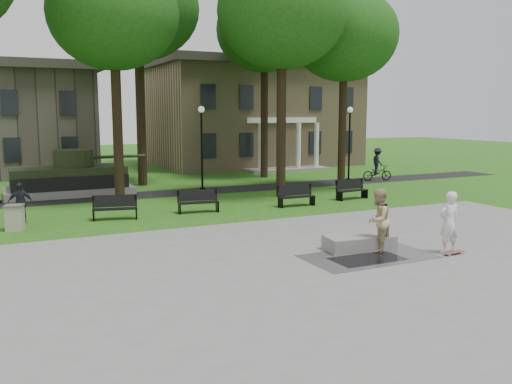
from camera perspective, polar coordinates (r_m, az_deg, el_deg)
ground at (r=19.66m, az=5.33°, el=-4.52°), size 120.00×120.00×0.00m
plaza at (r=15.72m, az=14.82°, el=-8.01°), size 22.00×16.00×0.02m
footpath at (r=30.40m, az=-6.35°, el=0.05°), size 44.00×2.60×0.01m
building_right at (r=46.85m, az=-0.48°, el=8.32°), size 17.00×12.00×8.60m
tree_1 at (r=27.84m, az=-14.79°, el=17.57°), size 6.20×6.20×11.63m
tree_2 at (r=28.72m, az=2.75°, el=18.26°), size 6.60×6.60×12.16m
tree_3 at (r=31.78m, az=9.29°, el=15.89°), size 6.00×6.00×11.19m
tree_4 at (r=33.91m, az=-12.37°, el=18.40°), size 7.20×7.20×13.50m
tree_5 at (r=37.15m, az=0.90°, el=16.55°), size 6.40×6.40×12.44m
lamp_mid at (r=30.58m, az=-5.73°, el=5.36°), size 0.36×0.36×4.73m
lamp_right at (r=35.26m, az=9.81°, el=5.67°), size 0.36×0.36×4.73m
tank_monument at (r=30.81m, az=-19.04°, el=1.35°), size 7.45×3.40×2.40m
puddle at (r=16.68m, az=11.66°, el=-6.92°), size 2.20×1.20×0.00m
concrete_block at (r=17.71m, az=10.80°, el=-5.25°), size 2.31×1.28×0.45m
skateboard at (r=17.92m, az=20.09°, el=-6.08°), size 0.79×0.26×0.07m
skateboarder at (r=17.86m, az=19.65°, el=-3.03°), size 0.72×0.48×1.95m
friend_watching at (r=17.47m, az=12.72°, el=-2.89°), size 1.22×1.13×2.00m
pedestrian_walker at (r=23.48m, az=-23.57°, el=-1.05°), size 1.02×0.58×1.63m
cyclist at (r=35.90m, az=12.65°, el=2.56°), size 2.02×1.20×2.13m
park_bench_0 at (r=23.05m, az=-14.68°, el=-1.52°), size 1.85×0.89×1.00m
park_bench_1 at (r=24.00m, az=-6.15°, el=-0.91°), size 1.84×0.76×1.00m
park_bench_2 at (r=25.54m, az=4.20°, el=-0.33°), size 1.81×0.57×1.00m
park_bench_3 at (r=27.97m, az=9.99°, el=0.32°), size 1.84×0.73×1.00m
trash_bin at (r=22.19m, az=-24.05°, el=-2.45°), size 0.80×0.80×0.96m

